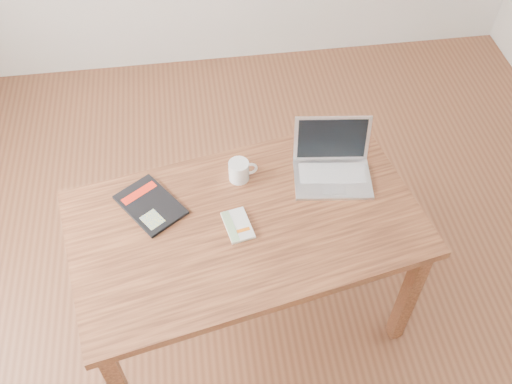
{
  "coord_description": "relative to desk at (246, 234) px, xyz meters",
  "views": [
    {
      "loc": [
        -0.29,
        -1.43,
        2.56
      ],
      "look_at": [
        -0.09,
        -0.01,
        0.85
      ],
      "focal_mm": 40.0,
      "sensor_mm": 36.0,
      "label": 1
    }
  ],
  "objects": [
    {
      "name": "black_guidebook",
      "position": [
        -0.37,
        0.13,
        0.1
      ],
      "size": [
        0.31,
        0.33,
        0.01
      ],
      "rotation": [
        0.0,
        0.0,
        0.6
      ],
      "color": "black",
      "rests_on": "desk"
    },
    {
      "name": "room",
      "position": [
        0.07,
        0.07,
        0.69
      ],
      "size": [
        4.04,
        4.04,
        2.7
      ],
      "color": "#59321E",
      "rests_on": "ground"
    },
    {
      "name": "coffee_mug",
      "position": [
        0.0,
        0.23,
        0.14
      ],
      "size": [
        0.12,
        0.09,
        0.09
      ],
      "rotation": [
        0.0,
        0.0,
        0.09
      ],
      "color": "white",
      "rests_on": "desk"
    },
    {
      "name": "white_guidebook",
      "position": [
        -0.03,
        -0.02,
        0.1
      ],
      "size": [
        0.13,
        0.17,
        0.01
      ],
      "rotation": [
        0.0,
        0.0,
        0.19
      ],
      "color": "silver",
      "rests_on": "desk"
    },
    {
      "name": "laptop",
      "position": [
        0.4,
        0.21,
        0.14
      ],
      "size": [
        0.35,
        0.3,
        0.22
      ],
      "rotation": [
        0.0,
        0.0,
        -0.12
      ],
      "color": "silver",
      "rests_on": "desk"
    },
    {
      "name": "desk",
      "position": [
        0.0,
        0.0,
        0.0
      ],
      "size": [
        1.51,
        1.04,
        0.75
      ],
      "rotation": [
        0.0,
        0.0,
        0.19
      ],
      "color": "#552D19",
      "rests_on": "ground"
    }
  ]
}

